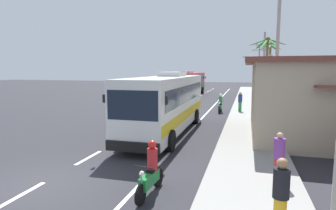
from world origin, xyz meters
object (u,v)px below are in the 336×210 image
(palm_nearest, at_px, (270,73))
(palm_second, at_px, (267,56))
(pedestrian_near_kerb, at_px, (281,194))
(pedestrian_midwalk, at_px, (279,157))
(utility_pole_far, at_px, (264,65))
(motorcycle_beside_bus, at_px, (220,105))
(coach_bus_foreground, at_px, (167,101))
(motorcycle_trailing, at_px, (151,173))
(palm_third, at_px, (270,58))
(pedestrian_far_walk, at_px, (240,101))
(utility_pole_distant, at_px, (258,66))
(coach_bus_far_lane, at_px, (189,83))
(utility_pole_mid, at_px, (277,49))

(palm_nearest, bearing_deg, palm_second, 89.27)
(pedestrian_near_kerb, xyz_separation_m, pedestrian_midwalk, (0.28, 3.11, -0.06))
(pedestrian_midwalk, xyz_separation_m, utility_pole_far, (0.82, 27.28, 3.34))
(motorcycle_beside_bus, bearing_deg, coach_bus_foreground, -104.49)
(palm_second, bearing_deg, palm_nearest, -90.73)
(motorcycle_trailing, height_order, pedestrian_near_kerb, pedestrian_near_kerb)
(motorcycle_trailing, height_order, utility_pole_far, utility_pole_far)
(motorcycle_beside_bus, xyz_separation_m, pedestrian_near_kerb, (3.04, -18.87, 0.39))
(motorcycle_beside_bus, distance_m, palm_third, 15.53)
(pedestrian_far_walk, bearing_deg, palm_third, 75.73)
(utility_pole_distant, bearing_deg, palm_second, -89.06)
(coach_bus_far_lane, height_order, motorcycle_trailing, coach_bus_far_lane)
(palm_nearest, xyz_separation_m, palm_third, (0.78, 11.79, 1.78))
(coach_bus_foreground, relative_size, utility_pole_distant, 1.36)
(pedestrian_far_walk, distance_m, utility_pole_far, 12.11)
(motorcycle_beside_bus, height_order, palm_nearest, palm_nearest)
(coach_bus_far_lane, bearing_deg, utility_pole_far, -24.62)
(coach_bus_foreground, relative_size, palm_nearest, 2.13)
(utility_pole_mid, distance_m, utility_pole_distant, 30.20)
(coach_bus_far_lane, bearing_deg, pedestrian_far_walk, -63.96)
(utility_pole_mid, height_order, palm_nearest, utility_pole_mid)
(coach_bus_foreground, relative_size, utility_pole_far, 1.32)
(coach_bus_far_lane, bearing_deg, utility_pole_distant, 45.57)
(motorcycle_trailing, relative_size, utility_pole_distant, 0.24)
(coach_bus_foreground, distance_m, pedestrian_midwalk, 8.78)
(motorcycle_trailing, height_order, palm_nearest, palm_nearest)
(coach_bus_foreground, distance_m, motorcycle_trailing, 8.62)
(coach_bus_far_lane, relative_size, palm_third, 1.51)
(utility_pole_distant, relative_size, palm_second, 1.09)
(coach_bus_foreground, xyz_separation_m, motorcycle_trailing, (1.86, -8.32, -1.23))
(pedestrian_far_walk, relative_size, palm_second, 0.23)
(utility_pole_distant, relative_size, palm_third, 1.10)
(motorcycle_trailing, xyz_separation_m, pedestrian_far_walk, (2.21, 17.58, 0.37))
(pedestrian_far_walk, relative_size, utility_pole_distant, 0.21)
(pedestrian_midwalk, xyz_separation_m, palm_third, (1.69, 29.72, 4.30))
(utility_pole_mid, bearing_deg, pedestrian_far_walk, 124.34)
(palm_nearest, distance_m, palm_third, 11.95)
(coach_bus_foreground, xyz_separation_m, palm_nearest, (6.58, 11.30, 1.61))
(pedestrian_midwalk, distance_m, utility_pole_far, 27.50)
(utility_pole_distant, distance_m, palm_nearest, 24.46)
(motorcycle_trailing, bearing_deg, coach_bus_foreground, 102.60)
(pedestrian_near_kerb, relative_size, palm_second, 0.24)
(coach_bus_far_lane, distance_m, pedestrian_midwalk, 33.39)
(pedestrian_far_walk, relative_size, utility_pole_mid, 0.17)
(motorcycle_trailing, relative_size, utility_pole_far, 0.24)
(utility_pole_far, bearing_deg, coach_bus_foreground, -107.47)
(utility_pole_far, relative_size, palm_second, 1.12)
(pedestrian_far_walk, xyz_separation_m, palm_nearest, (2.51, 2.04, 2.48))
(palm_third, bearing_deg, pedestrian_far_walk, -103.41)
(utility_pole_far, xyz_separation_m, utility_pole_distant, (-0.14, 15.09, 0.04))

